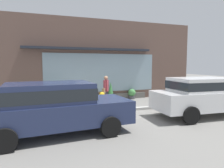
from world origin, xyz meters
name	(u,v)px	position (x,y,z in m)	size (l,w,h in m)	color
ground_plane	(106,111)	(0.00, 0.00, 0.00)	(60.00, 60.00, 0.00)	gray
curb_strip	(107,111)	(0.00, -0.20, 0.06)	(14.00, 0.24, 0.12)	#B2B2AD
storefront	(90,61)	(0.01, 3.19, 2.39)	(14.00, 0.81, 4.87)	brown
fire_hydrant	(102,100)	(-0.01, 0.55, 0.42)	(0.41, 0.38, 0.84)	gold
pedestrian_with_handbag	(106,89)	(0.38, 1.16, 0.91)	(0.46, 0.53, 1.58)	#333847
parked_car_white	(204,94)	(3.59, -2.19, 0.92)	(4.45, 2.12, 1.62)	white
parked_car_navy	(54,105)	(-2.43, -2.42, 0.91)	(4.63, 2.18, 1.61)	navy
potted_plant_by_entrance	(111,92)	(1.19, 2.74, 0.52)	(0.36, 0.36, 1.10)	#33473D
potted_plant_window_left	(23,97)	(-3.70, 2.67, 0.49)	(0.50, 0.50, 0.84)	#9E6042
potted_plant_near_hydrant	(93,98)	(0.03, 2.50, 0.24)	(0.26, 0.26, 0.50)	#9E6042
potted_plant_trailing_edge	(132,94)	(2.62, 2.76, 0.33)	(0.47, 0.47, 0.63)	#4C4C51
potted_plant_window_right	(57,99)	(-1.99, 2.46, 0.28)	(0.38, 0.38, 0.54)	#33473D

